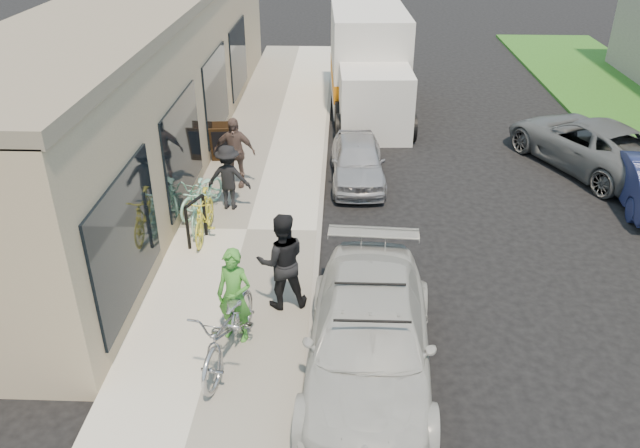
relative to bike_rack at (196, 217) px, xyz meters
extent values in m
plane|color=black|center=(2.95, -2.45, -0.74)|extent=(120.00, 120.00, 0.00)
cube|color=beige|center=(0.95, 0.55, -0.66)|extent=(3.00, 34.00, 0.15)
cube|color=gray|center=(2.50, 0.55, -0.67)|extent=(0.12, 34.00, 0.13)
cube|color=tan|center=(-2.30, 5.55, 1.26)|extent=(3.50, 20.00, 4.00)
cube|color=black|center=(-0.53, -2.45, 0.86)|extent=(0.06, 3.00, 2.20)
cube|color=black|center=(-0.53, 1.55, 0.86)|extent=(0.06, 3.00, 2.20)
cube|color=black|center=(-0.53, 5.55, 0.86)|extent=(0.06, 3.00, 2.20)
cube|color=black|center=(-0.53, 9.55, 0.86)|extent=(0.06, 3.00, 2.20)
cylinder|color=black|center=(-0.11, -0.29, -0.12)|extent=(0.07, 0.07, 0.94)
cylinder|color=black|center=(0.11, 0.29, -0.12)|extent=(0.07, 0.07, 0.94)
cylinder|color=black|center=(0.00, 0.00, 0.35)|extent=(0.29, 0.61, 0.07)
cube|color=black|center=(-0.21, 4.16, -0.09)|extent=(0.62, 0.30, 0.98)
cube|color=black|center=(-0.24, 4.52, -0.09)|extent=(0.62, 0.30, 0.98)
cube|color=black|center=(-0.20, 4.13, -0.04)|extent=(0.49, 0.21, 0.70)
imported|color=#B9BAB5|center=(3.43, -3.67, -0.05)|extent=(2.19, 4.83, 1.37)
cylinder|color=black|center=(3.43, -4.18, 0.66)|extent=(1.09, 0.04, 0.04)
cylinder|color=black|center=(3.43, -3.27, 0.66)|extent=(1.09, 0.04, 0.04)
imported|color=#ABABB1|center=(3.37, 3.45, -0.18)|extent=(1.42, 3.32, 1.12)
cube|color=silver|center=(3.92, 6.76, 0.25)|extent=(2.16, 2.16, 1.97)
cube|color=black|center=(3.92, 6.76, 0.66)|extent=(1.92, 0.15, 0.93)
cube|color=silver|center=(3.78, 9.86, 0.87)|extent=(2.57, 4.45, 3.00)
cube|color=orange|center=(3.78, 9.86, 0.20)|extent=(2.59, 4.47, 0.57)
cylinder|color=black|center=(2.91, 6.20, -0.32)|extent=(0.30, 0.84, 0.83)
cylinder|color=black|center=(4.98, 6.29, -0.32)|extent=(0.30, 0.84, 0.83)
cylinder|color=black|center=(2.86, 7.33, -0.32)|extent=(0.30, 0.84, 0.83)
cylinder|color=black|center=(4.93, 7.43, -0.32)|extent=(0.30, 0.84, 0.83)
cylinder|color=black|center=(2.68, 11.26, -0.32)|extent=(0.30, 0.84, 0.83)
cylinder|color=black|center=(4.75, 11.36, -0.32)|extent=(0.30, 0.84, 0.83)
imported|color=#535658|center=(9.49, 4.63, -0.07)|extent=(3.98, 5.27, 1.33)
imported|color=#ACADAF|center=(1.29, -3.59, -0.01)|extent=(1.13, 2.30, 1.16)
imported|color=#3F8E2F|center=(1.30, -3.06, 0.24)|extent=(0.70, 0.57, 1.65)
imported|color=black|center=(1.97, -2.12, 0.31)|extent=(0.99, 0.85, 1.79)
imported|color=#9AE6C7|center=(-0.07, 0.66, -0.09)|extent=(0.48, 1.67, 1.00)
imported|color=#9AE6C7|center=(-0.16, 1.37, -0.14)|extent=(1.16, 1.80, 0.89)
imported|color=yellow|center=(0.12, 0.23, -0.09)|extent=(0.49, 1.66, 0.99)
imported|color=black|center=(0.43, 1.56, 0.17)|extent=(1.02, 0.63, 1.51)
imported|color=brown|center=(0.37, 2.78, 0.28)|extent=(1.04, 0.49, 1.73)
camera|label=1|loc=(2.97, -11.11, 6.02)|focal=35.00mm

